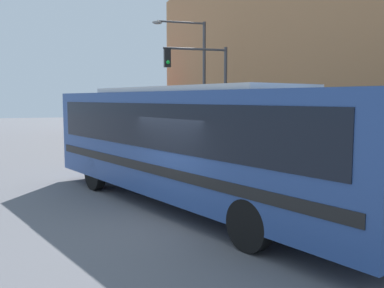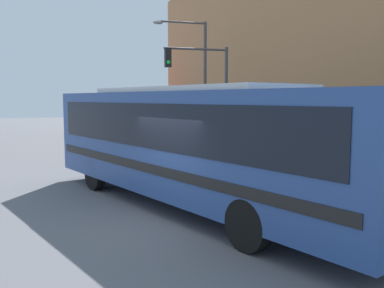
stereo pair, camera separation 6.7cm
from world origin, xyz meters
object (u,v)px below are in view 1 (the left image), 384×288
at_px(fire_hydrant, 311,171).
at_px(traffic_light_pole, 205,81).
at_px(city_bus, 191,139).
at_px(parking_meter, 220,137).
at_px(delivery_truck, 117,111).
at_px(street_lamp, 197,72).
at_px(pedestrian_near_corner, 244,135).

height_order(fire_hydrant, traffic_light_pole, traffic_light_pole).
distance_m(city_bus, parking_meter, 10.66).
height_order(delivery_truck, street_lamp, street_lamp).
bearing_deg(traffic_light_pole, delivery_truck, 94.83).
relative_size(city_bus, parking_meter, 9.84).
xyz_separation_m(traffic_light_pole, parking_meter, (0.97, 0.39, -2.82)).
height_order(delivery_truck, fire_hydrant, delivery_truck).
relative_size(fire_hydrant, traffic_light_pole, 0.15).
distance_m(traffic_light_pole, street_lamp, 3.62).
relative_size(city_bus, fire_hydrant, 15.29).
relative_size(parking_meter, street_lamp, 0.17).
bearing_deg(traffic_light_pole, pedestrian_near_corner, 8.32).
distance_m(city_bus, street_lamp, 13.66).
height_order(fire_hydrant, street_lamp, street_lamp).
height_order(fire_hydrant, parking_meter, parking_meter).
distance_m(delivery_truck, pedestrian_near_corner, 19.15).
relative_size(city_bus, street_lamp, 1.71).
relative_size(delivery_truck, pedestrian_near_corner, 4.17).
xyz_separation_m(delivery_truck, parking_meter, (2.58, -18.68, -0.80)).
height_order(delivery_truck, pedestrian_near_corner, delivery_truck).
xyz_separation_m(delivery_truck, fire_hydrant, (2.58, -26.92, -1.25)).
bearing_deg(pedestrian_near_corner, traffic_light_pole, -171.68).
relative_size(delivery_truck, traffic_light_pole, 1.40).
bearing_deg(street_lamp, city_bus, -109.24).
height_order(traffic_light_pole, pedestrian_near_corner, traffic_light_pole).
relative_size(traffic_light_pole, pedestrian_near_corner, 2.98).
distance_m(fire_hydrant, street_lamp, 11.99).
height_order(delivery_truck, traffic_light_pole, traffic_light_pole).
height_order(city_bus, fire_hydrant, city_bus).
relative_size(fire_hydrant, parking_meter, 0.64).
xyz_separation_m(fire_hydrant, street_lamp, (-0.19, 11.34, 3.91)).
bearing_deg(parking_meter, delivery_truck, 97.85).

